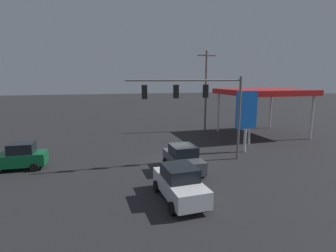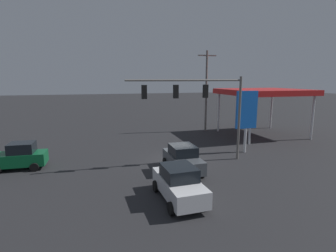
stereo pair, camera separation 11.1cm
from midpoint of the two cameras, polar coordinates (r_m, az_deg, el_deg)
name	(u,v)px [view 1 (the left image)]	position (r m, az deg, el deg)	size (l,w,h in m)	color
ground_plane	(175,161)	(21.46, 1.35, -7.58)	(200.00, 200.00, 0.00)	#262628
traffic_signal_assembly	(199,98)	(20.23, 6.71, 5.98)	(9.23, 0.43, 6.76)	slate
utility_pole	(206,89)	(33.32, 8.14, 7.90)	(2.40, 0.26, 9.98)	slate
gas_station_canopy	(263,92)	(32.49, 19.89, 6.91)	(8.95, 8.22, 5.39)	red
price_sign	(246,112)	(24.28, 16.56, 3.00)	(2.01, 0.27, 5.53)	silver
sedan_far	(183,159)	(18.84, 3.11, -7.11)	(2.07, 4.40, 1.93)	#474C51
sedan_waiting	(180,183)	(14.62, 2.32, -12.34)	(2.20, 4.47, 1.93)	silver
hatchback_crossing	(19,157)	(22.21, -29.80, -5.81)	(3.85, 2.06, 1.97)	#0C592D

